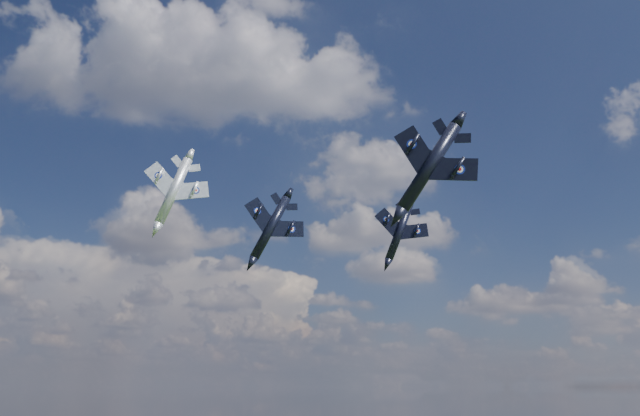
{
  "coord_description": "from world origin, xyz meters",
  "views": [
    {
      "loc": [
        -1.44,
        -69.63,
        57.0
      ],
      "look_at": [
        2.78,
        15.99,
        81.66
      ],
      "focal_mm": 35.0,
      "sensor_mm": 36.0,
      "label": 1
    }
  ],
  "objects_px": {
    "jet_right_navy": "(429,167)",
    "jet_lead_navy": "(271,227)",
    "jet_high_navy": "(399,232)",
    "jet_left_silver": "(174,191)"
  },
  "relations": [
    {
      "from": "jet_right_navy",
      "to": "jet_high_navy",
      "type": "relative_size",
      "value": 1.08
    },
    {
      "from": "jet_right_navy",
      "to": "jet_left_silver",
      "type": "distance_m",
      "value": 34.42
    },
    {
      "from": "jet_lead_navy",
      "to": "jet_right_navy",
      "type": "distance_m",
      "value": 27.87
    },
    {
      "from": "jet_lead_navy",
      "to": "jet_left_silver",
      "type": "height_order",
      "value": "jet_left_silver"
    },
    {
      "from": "jet_right_navy",
      "to": "jet_left_silver",
      "type": "relative_size",
      "value": 1.19
    },
    {
      "from": "jet_left_silver",
      "to": "jet_lead_navy",
      "type": "bearing_deg",
      "value": 21.07
    },
    {
      "from": "jet_high_navy",
      "to": "jet_left_silver",
      "type": "bearing_deg",
      "value": -136.98
    },
    {
      "from": "jet_right_navy",
      "to": "jet_lead_navy",
      "type": "bearing_deg",
      "value": 150.11
    },
    {
      "from": "jet_right_navy",
      "to": "jet_high_navy",
      "type": "distance_m",
      "value": 40.61
    },
    {
      "from": "jet_high_navy",
      "to": "jet_right_navy",
      "type": "bearing_deg",
      "value": -89.36
    }
  ]
}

